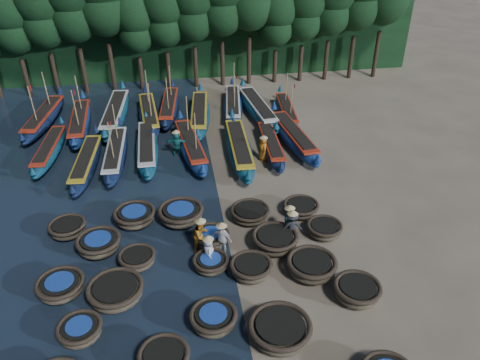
{
  "coord_description": "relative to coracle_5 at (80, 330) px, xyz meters",
  "views": [
    {
      "loc": [
        -2.16,
        -18.85,
        14.68
      ],
      "look_at": [
        1.13,
        2.21,
        1.3
      ],
      "focal_mm": 35.0,
      "sensor_mm": 36.0,
      "label": 1
    }
  ],
  "objects": [
    {
      "name": "ground",
      "position": [
        6.32,
        6.05,
        -0.39
      ],
      "size": [
        120.0,
        120.0,
        0.0
      ],
      "primitive_type": "plane",
      "color": "#7F725D",
      "rests_on": "ground"
    },
    {
      "name": "foliage_wall",
      "position": [
        6.32,
        29.55,
        4.61
      ],
      "size": [
        40.0,
        3.0,
        10.0
      ],
      "primitive_type": "cube",
      "color": "black",
      "rests_on": "ground"
    },
    {
      "name": "coracle_5",
      "position": [
        0.0,
        0.0,
        0.0
      ],
      "size": [
        1.8,
        1.8,
        0.68
      ],
      "rotation": [
        0.0,
        0.0,
        -0.13
      ],
      "color": "brown",
      "rests_on": "ground"
    },
    {
      "name": "coracle_6",
      "position": [
        3.14,
        -1.78,
        0.03
      ],
      "size": [
        2.11,
        2.11,
        0.74
      ],
      "rotation": [
        0.0,
        0.0,
        0.25
      ],
      "color": "brown",
      "rests_on": "ground"
    },
    {
      "name": "coracle_7",
      "position": [
        5.08,
        -0.27,
        0.06
      ],
      "size": [
        1.91,
        1.91,
        0.77
      ],
      "rotation": [
        0.0,
        0.0,
        -0.02
      ],
      "color": "brown",
      "rests_on": "ground"
    },
    {
      "name": "coracle_8",
      "position": [
        7.51,
        -1.21,
        0.07
      ],
      "size": [
        2.58,
        2.58,
        0.81
      ],
      "rotation": [
        0.0,
        0.0,
        -0.14
      ],
      "color": "brown",
      "rests_on": "ground"
    },
    {
      "name": "coracle_9",
      "position": [
        11.14,
        0.27,
        0.06
      ],
      "size": [
        2.43,
        2.43,
        0.79
      ],
      "rotation": [
        0.0,
        0.0,
        0.41
      ],
      "color": "brown",
      "rests_on": "ground"
    },
    {
      "name": "coracle_10",
      "position": [
        -1.11,
        2.52,
        0.01
      ],
      "size": [
        2.35,
        2.35,
        0.7
      ],
      "rotation": [
        0.0,
        0.0,
        0.27
      ],
      "color": "brown",
      "rests_on": "ground"
    },
    {
      "name": "coracle_11",
      "position": [
        1.22,
        1.8,
        0.06
      ],
      "size": [
        2.88,
        2.88,
        0.79
      ],
      "rotation": [
        0.0,
        0.0,
        0.39
      ],
      "color": "brown",
      "rests_on": "ground"
    },
    {
      "name": "coracle_12",
      "position": [
        5.31,
        3.01,
        -0.02
      ],
      "size": [
        1.95,
        1.95,
        0.64
      ],
      "rotation": [
        0.0,
        0.0,
        -0.38
      ],
      "color": "brown",
      "rests_on": "ground"
    },
    {
      "name": "coracle_13",
      "position": [
        7.03,
        2.33,
        0.03
      ],
      "size": [
        2.29,
        2.29,
        0.74
      ],
      "rotation": [
        0.0,
        0.0,
        -0.41
      ],
      "color": "brown",
      "rests_on": "ground"
    },
    {
      "name": "coracle_14",
      "position": [
        9.69,
        2.02,
        0.07
      ],
      "size": [
        2.58,
        2.58,
        0.81
      ],
      "rotation": [
        0.0,
        0.0,
        0.28
      ],
      "color": "brown",
      "rests_on": "ground"
    },
    {
      "name": "coracle_15",
      "position": [
        0.22,
        5.07,
        0.05
      ],
      "size": [
        2.13,
        2.13,
        0.77
      ],
      "rotation": [
        0.0,
        0.0,
        0.09
      ],
      "color": "brown",
      "rests_on": "ground"
    },
    {
      "name": "coracle_16",
      "position": [
        2.03,
        3.77,
        -0.0
      ],
      "size": [
        1.88,
        1.88,
        0.68
      ],
      "rotation": [
        0.0,
        0.0,
        -0.24
      ],
      "color": "brown",
      "rests_on": "ground"
    },
    {
      "name": "coracle_17",
      "position": [
        5.5,
        4.79,
        0.0
      ],
      "size": [
        1.85,
        1.85,
        0.68
      ],
      "rotation": [
        0.0,
        0.0,
        -0.13
      ],
      "color": "brown",
      "rests_on": "ground"
    },
    {
      "name": "coracle_18",
      "position": [
        8.49,
        4.03,
        0.07
      ],
      "size": [
        2.45,
        2.45,
        0.8
      ],
      "rotation": [
        0.0,
        0.0,
        -0.2
      ],
      "color": "brown",
      "rests_on": "ground"
    },
    {
      "name": "coracle_19",
      "position": [
        11.1,
        4.57,
        -0.0
      ],
      "size": [
        2.15,
        2.15,
        0.68
      ],
      "rotation": [
        0.0,
        0.0,
        0.4
      ],
      "color": "brown",
      "rests_on": "ground"
    },
    {
      "name": "coracle_20",
      "position": [
        -1.44,
        6.59,
        0.0
      ],
      "size": [
        1.94,
        1.94,
        0.69
      ],
      "rotation": [
        0.0,
        0.0,
        0.16
      ],
      "color": "brown",
      "rests_on": "ground"
    },
    {
      "name": "coracle_21",
      "position": [
        1.82,
        7.03,
        0.05
      ],
      "size": [
        2.48,
        2.48,
        0.77
      ],
      "rotation": [
        0.0,
        0.0,
        -0.29
      ],
      "color": "brown",
      "rests_on": "ground"
    },
    {
      "name": "coracle_22",
      "position": [
        4.16,
        6.83,
        0.08
      ],
      "size": [
        2.4,
        2.4,
        0.81
      ],
      "rotation": [
        0.0,
        0.0,
        -0.11
      ],
      "color": "brown",
      "rests_on": "ground"
    },
    {
      "name": "coracle_23",
      "position": [
        7.7,
        6.45,
        -0.01
      ],
      "size": [
        2.37,
        2.37,
        0.67
      ],
      "rotation": [
        0.0,
        0.0,
        -0.27
      ],
      "color": "brown",
      "rests_on": "ground"
    },
    {
      "name": "coracle_24",
      "position": [
        10.43,
        6.5,
        -0.02
      ],
      "size": [
        2.03,
        2.03,
        0.66
      ],
      "rotation": [
        0.0,
        0.0,
        0.17
      ],
      "color": "brown",
      "rests_on": "ground"
    },
    {
      "name": "long_boat_1",
      "position": [
        -3.79,
        15.05,
        0.09
      ],
      "size": [
        1.77,
        7.24,
        1.28
      ],
      "rotation": [
        0.0,
        0.0,
        -0.07
      ],
      "color": "navy",
      "rests_on": "ground"
    },
    {
      "name": "long_boat_2",
      "position": [
        -1.25,
        12.92,
        0.12
      ],
      "size": [
        1.86,
        7.67,
        1.35
      ],
      "rotation": [
        0.0,
        0.0,
        -0.07
      ],
      "color": "#10203D",
      "rests_on": "ground"
    },
    {
      "name": "long_boat_3",
      "position": [
        0.42,
        13.73,
        0.15
      ],
      "size": [
        1.59,
        7.98,
        3.39
      ],
      "rotation": [
        0.0,
        0.0,
        -0.03
      ],
      "color": "#10203D",
      "rests_on": "ground"
    },
    {
      "name": "long_boat_4",
      "position": [
        2.36,
        14.25,
        0.15
      ],
      "size": [
        1.56,
        8.09,
        1.42
      ],
      "rotation": [
        0.0,
        0.0,
        0.02
      ],
      "color": "navy",
      "rests_on": "ground"
    },
    {
      "name": "long_boat_5",
      "position": [
        5.14,
        14.09,
        0.16
      ],
      "size": [
        2.4,
        8.12,
        3.48
      ],
      "rotation": [
        0.0,
        0.0,
        0.12
      ],
      "color": "navy",
      "rests_on": "ground"
    },
    {
      "name": "long_boat_6",
      "position": [
        8.18,
        13.19,
        0.2
      ],
      "size": [
        1.78,
        8.78,
        1.54
      ],
      "rotation": [
        0.0,
        0.0,
        -0.03
      ],
      "color": "navy",
      "rests_on": "ground"
    },
    {
      "name": "long_boat_7",
      "position": [
        10.31,
        13.51,
        0.1
      ],
      "size": [
        1.54,
        7.29,
        1.28
      ],
      "rotation": [
        0.0,
        0.0,
        -0.04
      ],
      "color": "#10203D",
      "rests_on": "ground"
    },
    {
      "name": "long_boat_8",
      "position": [
        12.01,
        14.3,
        0.18
      ],
      "size": [
        2.41,
        8.45,
        1.5
      ],
      "rotation": [
        0.0,
        0.0,
        0.11
      ],
      "color": "navy",
      "rests_on": "ground"
    },
    {
      "name": "long_boat_9",
      "position": [
        -5.04,
        19.97,
        0.18
      ],
      "size": [
        2.57,
        8.35,
        3.58
      ],
      "rotation": [
        0.0,
        0.0,
        -0.14
      ],
      "color": "#10203D",
      "rests_on": "ground"
    },
    {
      "name": "long_boat_10",
      "position": [
        -2.38,
        18.78,
        0.17
      ],
      "size": [
        1.91,
        8.39,
        3.57
      ],
      "rotation": [
        0.0,
        0.0,
        0.05
      ],
      "color": "navy",
      "rests_on": "ground"
    },
    {
      "name": "long_boat_11",
      "position": [
        0.01,
        19.83,
        0.23
      ],
      "size": [
        2.28,
        9.19,
        1.62
      ],
      "rotation": [
        0.0,
        0.0,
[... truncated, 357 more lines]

